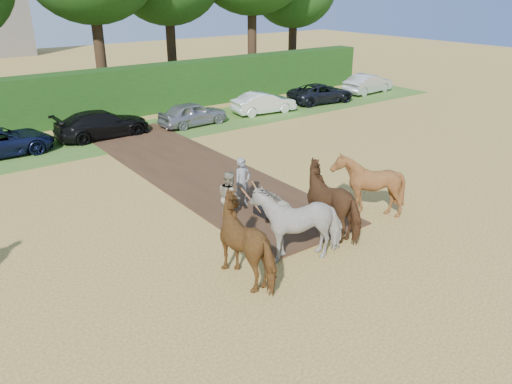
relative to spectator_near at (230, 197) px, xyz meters
name	(u,v)px	position (x,y,z in m)	size (l,w,h in m)	color
ground	(260,238)	(0.08, -1.66, -0.92)	(120.00, 120.00, 0.00)	gold
earth_strip	(194,170)	(1.58, 5.34, -0.90)	(4.50, 17.00, 0.05)	#472D1C
grass_verge	(104,140)	(0.08, 12.34, -0.91)	(50.00, 5.00, 0.03)	#38601E
hedgerow	(73,98)	(0.08, 16.84, 0.58)	(46.00, 1.60, 3.00)	#14380F
spectator_near	(230,197)	(0.00, 0.00, 0.00)	(0.90, 0.70, 1.85)	#9E997C
plough_team	(315,209)	(1.38, -2.83, 0.21)	(7.55, 5.78, 2.29)	brown
parked_cars	(147,120)	(2.67, 12.46, -0.21)	(40.89, 3.25, 1.48)	#BABDC1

